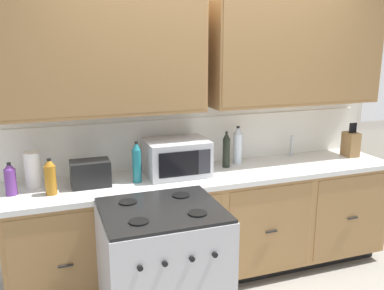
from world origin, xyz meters
TOP-DOWN VIEW (x-y plane):
  - wall_unit at (0.00, 0.50)m, footprint 4.34×0.40m
  - counter_run at (0.00, 0.30)m, footprint 3.17×0.64m
  - stove_range at (-0.59, -0.33)m, footprint 0.76×0.68m
  - microwave at (-0.27, 0.34)m, footprint 0.48×0.37m
  - toaster at (-0.95, 0.30)m, footprint 0.28×0.18m
  - knife_block at (1.39, 0.34)m, footprint 0.11×0.14m
  - sink_faucet at (0.87, 0.51)m, footprint 0.02×0.02m
  - paper_towel_roll at (-1.34, 0.41)m, footprint 0.12×0.12m
  - bottle_clear at (0.31, 0.47)m, footprint 0.08×0.08m
  - bottle_teal at (-0.61, 0.27)m, footprint 0.07×0.07m
  - bottle_violet at (-1.48, 0.30)m, footprint 0.08×0.08m
  - bottle_dark at (0.18, 0.40)m, footprint 0.06×0.06m
  - bottle_amber at (-1.22, 0.21)m, footprint 0.08×0.08m

SIDE VIEW (x-z plane):
  - stove_range at x=-0.59m, z-range 0.00..0.95m
  - counter_run at x=0.00m, z-range 0.01..0.93m
  - toaster at x=-0.95m, z-range 0.92..1.11m
  - sink_faucet at x=0.87m, z-range 0.92..1.12m
  - bottle_violet at x=-1.48m, z-range 0.92..1.15m
  - knife_block at x=1.39m, z-range 0.88..1.19m
  - bottle_amber at x=-1.22m, z-range 0.92..1.17m
  - paper_towel_roll at x=-1.34m, z-range 0.92..1.18m
  - microwave at x=-0.27m, z-range 0.92..1.20m
  - bottle_dark at x=0.18m, z-range 0.92..1.22m
  - bottle_teal at x=-0.61m, z-range 0.92..1.23m
  - bottle_clear at x=0.31m, z-range 0.92..1.24m
  - wall_unit at x=0.00m, z-range 0.44..2.79m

